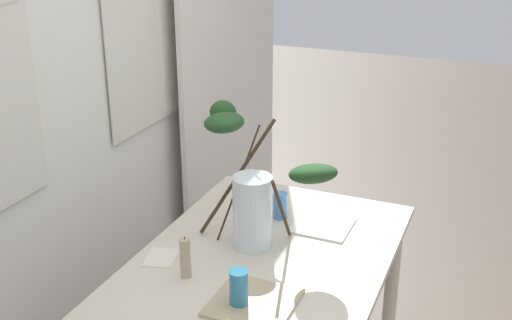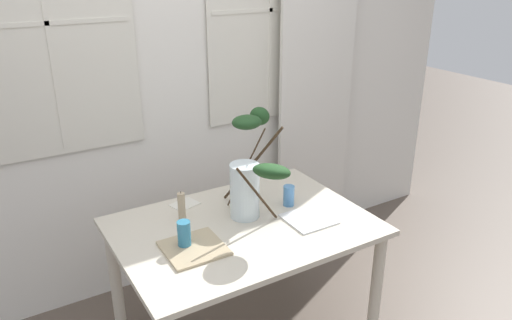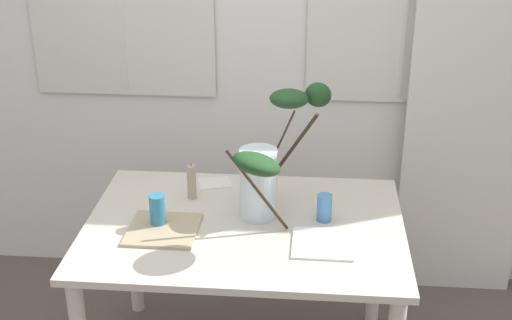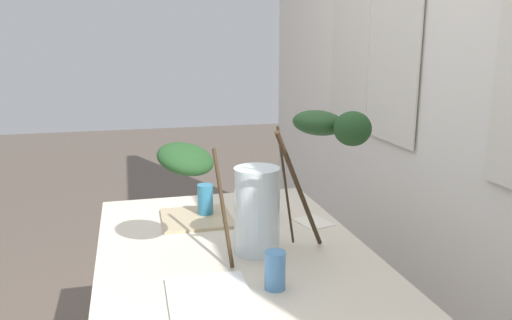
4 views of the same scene
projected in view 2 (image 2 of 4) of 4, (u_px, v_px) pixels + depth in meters
name	position (u px, v px, depth m)	size (l,w,h in m)	color
back_wall_with_windows	(170.00, 62.00, 3.02)	(4.49, 0.14, 2.87)	silver
curtain_sheer_side	(316.00, 94.00, 3.50)	(0.61, 0.03, 2.28)	silver
dining_table	(244.00, 242.00, 2.61)	(1.30, 0.93, 0.75)	beige
vase_with_branches	(250.00, 174.00, 2.58)	(0.44, 0.65, 0.53)	silver
drinking_glass_blue_left	(184.00, 235.00, 2.34)	(0.06, 0.06, 0.14)	teal
drinking_glass_blue_right	(289.00, 196.00, 2.75)	(0.06, 0.06, 0.12)	#4C84BC
plate_square_left	(194.00, 248.00, 2.35)	(0.28, 0.28, 0.01)	tan
plate_square_right	(309.00, 219.00, 2.61)	(0.24, 0.24, 0.01)	white
napkin_folded	(185.00, 204.00, 2.77)	(0.14, 0.11, 0.00)	silver
pillar_candle	(182.00, 207.00, 2.59)	(0.04, 0.04, 0.17)	tan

